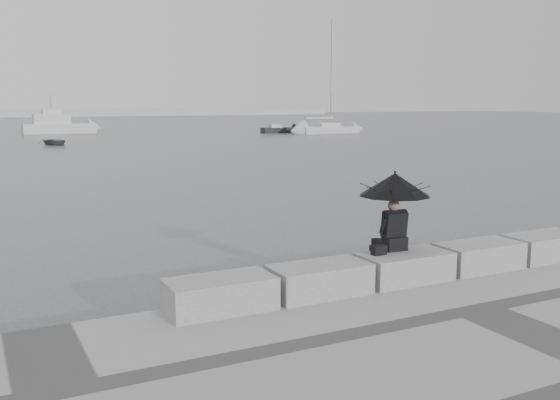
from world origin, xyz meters
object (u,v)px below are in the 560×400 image
sailboat_right (327,129)px  motor_cruiser (59,125)px  small_motorboat (280,130)px  dinghy (55,142)px  seated_person (395,192)px

sailboat_right → motor_cruiser: bearing=147.3°
small_motorboat → dinghy: size_ratio=1.43×
seated_person → motor_cruiser: (3.42, 67.24, -1.12)m
sailboat_right → dinghy: 31.24m
seated_person → motor_cruiser: bearing=92.9°
seated_person → dinghy: seated_person is taller
motor_cruiser → dinghy: motor_cruiser is taller
sailboat_right → motor_cruiser: 30.88m
seated_person → sailboat_right: bearing=65.7°
sailboat_right → small_motorboat: (-4.26, 3.60, -0.21)m
sailboat_right → small_motorboat: size_ratio=2.85×
motor_cruiser → small_motorboat: (23.24, -10.45, -0.57)m
small_motorboat → dinghy: bearing=-154.2°
small_motorboat → motor_cruiser: bearing=160.9°
motor_cruiser → small_motorboat: 25.49m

